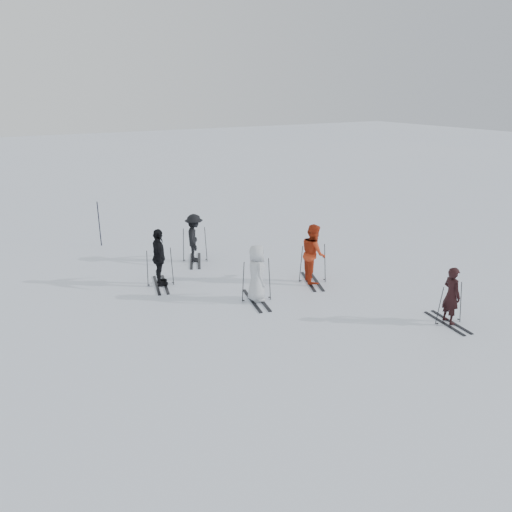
{
  "coord_description": "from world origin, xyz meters",
  "views": [
    {
      "loc": [
        -7.36,
        -11.84,
        6.03
      ],
      "look_at": [
        0.0,
        1.0,
        1.0
      ],
      "focal_mm": 35.0,
      "sensor_mm": 36.0,
      "label": 1
    }
  ],
  "objects": [
    {
      "name": "ground",
      "position": [
        0.0,
        0.0,
        0.0
      ],
      "size": [
        120.0,
        120.0,
        0.0
      ],
      "primitive_type": "plane",
      "color": "silver",
      "rests_on": "ground"
    },
    {
      "name": "skier_uphill_far",
      "position": [
        -0.75,
        4.14,
        0.86
      ],
      "size": [
        1.03,
        1.28,
        1.73
      ],
      "primitive_type": "imported",
      "rotation": [
        0.0,
        0.0,
        1.16
      ],
      "color": "black",
      "rests_on": "ground"
    },
    {
      "name": "skis_uphill_far",
      "position": [
        -0.75,
        4.14,
        0.65
      ],
      "size": [
        2.02,
        1.59,
        1.31
      ],
      "primitive_type": null,
      "rotation": [
        0.0,
        0.0,
        1.16
      ],
      "color": "black",
      "rests_on": "ground"
    },
    {
      "name": "skis_near_dark",
      "position": [
        3.16,
        -3.89,
        0.58
      ],
      "size": [
        1.7,
        1.07,
        1.16
      ],
      "primitive_type": null,
      "rotation": [
        0.0,
        0.0,
        1.42
      ],
      "color": "black",
      "rests_on": "ground"
    },
    {
      "name": "skis_grey",
      "position": [
        -0.58,
        -0.03,
        0.66
      ],
      "size": [
        1.98,
        1.33,
        1.32
      ],
      "primitive_type": null,
      "rotation": [
        0.0,
        0.0,
        1.35
      ],
      "color": "black",
      "rests_on": "ground"
    },
    {
      "name": "skier_uphill_left",
      "position": [
        -2.63,
        2.54,
        0.92
      ],
      "size": [
        0.68,
        1.15,
        1.83
      ],
      "primitive_type": "imported",
      "rotation": [
        0.0,
        0.0,
        1.34
      ],
      "color": "black",
      "rests_on": "ground"
    },
    {
      "name": "skier_grey",
      "position": [
        -0.58,
        -0.03,
        0.85
      ],
      "size": [
        0.71,
        0.93,
        1.7
      ],
      "primitive_type": "imported",
      "rotation": [
        0.0,
        0.0,
        1.35
      ],
      "color": "#B9BEC3",
      "rests_on": "ground"
    },
    {
      "name": "skier_near_dark",
      "position": [
        3.16,
        -3.89,
        0.78
      ],
      "size": [
        0.46,
        0.62,
        1.56
      ],
      "primitive_type": "imported",
      "rotation": [
        0.0,
        0.0,
        1.42
      ],
      "color": "black",
      "rests_on": "ground"
    },
    {
      "name": "skis_uphill_left",
      "position": [
        -2.63,
        2.54,
        0.63
      ],
      "size": [
        1.89,
        1.29,
        1.26
      ],
      "primitive_type": null,
      "rotation": [
        0.0,
        0.0,
        1.34
      ],
      "color": "black",
      "rests_on": "ground"
    },
    {
      "name": "skis_red",
      "position": [
        1.76,
        0.38,
        0.65
      ],
      "size": [
        2.0,
        1.53,
        1.3
      ],
      "primitive_type": null,
      "rotation": [
        0.0,
        0.0,
        1.2
      ],
      "color": "black",
      "rests_on": "ground"
    },
    {
      "name": "piste_marker",
      "position": [
        -3.26,
        7.8,
        0.89
      ],
      "size": [
        0.05,
        0.05,
        1.79
      ],
      "primitive_type": "cylinder",
      "rotation": [
        0.0,
        0.0,
        0.28
      ],
      "color": "black",
      "rests_on": "ground"
    },
    {
      "name": "skier_red",
      "position": [
        1.76,
        0.38,
        0.95
      ],
      "size": [
        1.01,
        1.12,
        1.9
      ],
      "primitive_type": "imported",
      "rotation": [
        0.0,
        0.0,
        1.2
      ],
      "color": "#AF2F13",
      "rests_on": "ground"
    }
  ]
}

